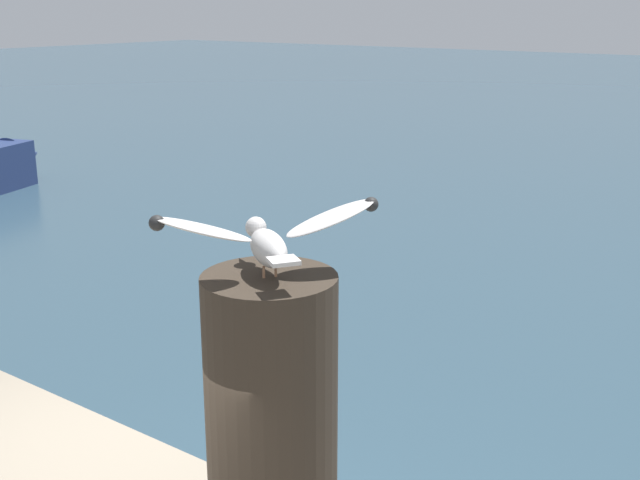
% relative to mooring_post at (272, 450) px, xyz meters
% --- Properties ---
extents(mooring_post, '(0.40, 0.40, 1.13)m').
position_rel_mooring_post_xyz_m(mooring_post, '(0.00, 0.00, 0.00)').
color(mooring_post, '#382D23').
rests_on(mooring_post, harbor_quay).
extents(seagull, '(0.46, 0.60, 0.21)m').
position_rel_mooring_post_xyz_m(seagull, '(-0.00, 0.00, 0.68)').
color(seagull, tan).
rests_on(seagull, mooring_post).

